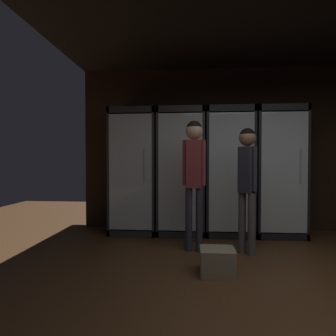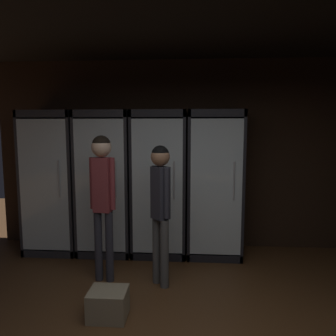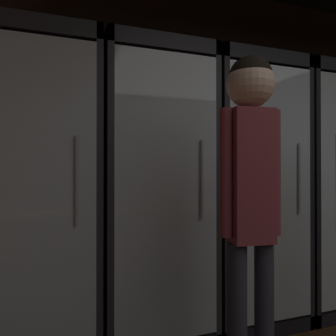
% 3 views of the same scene
% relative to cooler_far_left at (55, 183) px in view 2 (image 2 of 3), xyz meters
% --- Properties ---
extents(wall_back, '(6.00, 0.06, 2.80)m').
position_rel_cooler_far_left_xyz_m(wall_back, '(2.03, 0.33, 0.41)').
color(wall_back, black).
rests_on(wall_back, ground).
extents(ceiling_panel, '(6.00, 8.00, 0.06)m').
position_rel_cooler_far_left_xyz_m(ceiling_panel, '(2.03, -1.70, 1.84)').
color(ceiling_panel, black).
rests_on(ceiling_panel, wall_back).
extents(cooler_far_left, '(0.75, 0.68, 2.04)m').
position_rel_cooler_far_left_xyz_m(cooler_far_left, '(0.00, 0.00, 0.00)').
color(cooler_far_left, '#2B2B30').
rests_on(cooler_far_left, ground).
extents(cooler_left, '(0.75, 0.68, 2.04)m').
position_rel_cooler_far_left_xyz_m(cooler_left, '(0.77, -0.00, 0.01)').
color(cooler_left, '#2B2B30').
rests_on(cooler_left, ground).
extents(cooler_center, '(0.75, 0.68, 2.04)m').
position_rel_cooler_far_left_xyz_m(cooler_center, '(1.55, -0.00, 0.01)').
color(cooler_center, black).
rests_on(cooler_center, ground).
extents(cooler_right, '(0.75, 0.68, 2.04)m').
position_rel_cooler_far_left_xyz_m(cooler_right, '(2.32, -0.00, -0.00)').
color(cooler_right, black).
rests_on(cooler_right, ground).
extents(shopper_near, '(0.30, 0.23, 1.72)m').
position_rel_cooler_far_left_xyz_m(shopper_near, '(0.98, -0.96, 0.14)').
color(shopper_near, '#2D2D38').
rests_on(shopper_near, ground).
extents(shopper_far, '(0.23, 0.23, 1.61)m').
position_rel_cooler_far_left_xyz_m(shopper_far, '(1.65, -1.02, 0.03)').
color(shopper_far, '#4C4C4C').
rests_on(shopper_far, ground).
extents(wine_crate_floor, '(0.36, 0.30, 0.27)m').
position_rel_cooler_far_left_xyz_m(wine_crate_floor, '(1.21, -1.70, -0.86)').
color(wine_crate_floor, gray).
rests_on(wine_crate_floor, ground).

